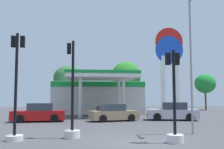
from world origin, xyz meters
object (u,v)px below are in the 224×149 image
(car_1, at_px, (172,112))
(tree_2, at_px, (126,76))
(station_pole_sign, at_px, (169,60))
(traffic_signal_2, at_px, (174,114))
(traffic_signal_1, at_px, (16,103))
(corner_streetlamp, at_px, (192,53))
(traffic_signal_0, at_px, (72,114))
(tree_3, at_px, (205,84))
(tree_1, at_px, (68,78))
(car_2, at_px, (39,113))
(car_3, at_px, (114,113))

(car_1, relative_size, tree_2, 0.63)
(station_pole_sign, xyz_separation_m, traffic_signal_2, (-6.30, -18.85, -5.26))
(traffic_signal_1, bearing_deg, corner_streetlamp, 5.70)
(car_1, bearing_deg, traffic_signal_0, -132.78)
(traffic_signal_0, distance_m, tree_3, 33.09)
(car_1, relative_size, tree_1, 0.70)
(tree_3, xyz_separation_m, corner_streetlamp, (-13.34, -25.68, 0.40))
(car_2, bearing_deg, tree_3, 36.15)
(station_pole_sign, relative_size, tree_3, 1.83)
(traffic_signal_2, distance_m, tree_2, 28.75)
(corner_streetlamp, bearing_deg, tree_1, 108.12)
(tree_1, bearing_deg, station_pole_sign, -35.73)
(car_1, xyz_separation_m, traffic_signal_1, (-11.32, -9.80, 1.08))
(station_pole_sign, xyz_separation_m, corner_streetlamp, (-4.33, -16.49, -1.95))
(traffic_signal_0, bearing_deg, tree_2, 74.58)
(station_pole_sign, distance_m, tree_2, 10.29)
(tree_2, relative_size, corner_streetlamp, 0.97)
(car_2, relative_size, car_3, 1.02)
(car_1, bearing_deg, station_pole_sign, 72.33)
(car_1, relative_size, tree_3, 0.83)
(traffic_signal_2, bearing_deg, car_2, 125.45)
(corner_streetlamp, bearing_deg, station_pole_sign, 75.30)
(tree_1, bearing_deg, traffic_signal_1, -92.23)
(tree_1, bearing_deg, traffic_signal_2, -77.10)
(traffic_signal_2, distance_m, tree_1, 28.95)
(station_pole_sign, relative_size, tree_1, 1.56)
(traffic_signal_2, height_order, tree_2, tree_2)
(tree_1, relative_size, corner_streetlamp, 0.87)
(car_2, xyz_separation_m, tree_2, (10.44, 17.27, 4.63))
(traffic_signal_1, bearing_deg, traffic_signal_2, -10.82)
(traffic_signal_0, bearing_deg, car_1, 47.22)
(car_1, bearing_deg, traffic_signal_1, -139.10)
(car_3, xyz_separation_m, traffic_signal_1, (-5.93, -9.52, 1.13))
(car_3, bearing_deg, corner_streetlamp, -67.86)
(car_3, relative_size, tree_1, 0.65)
(traffic_signal_2, bearing_deg, tree_1, 102.90)
(tree_2, relative_size, tree_3, 1.31)
(car_1, relative_size, car_2, 1.06)
(car_3, height_order, traffic_signal_1, traffic_signal_1)
(traffic_signal_0, relative_size, traffic_signal_1, 0.96)
(car_1, relative_size, traffic_signal_1, 0.91)
(traffic_signal_2, xyz_separation_m, tree_2, (2.55, 28.36, 4.04))
(tree_1, bearing_deg, car_1, -58.49)
(car_2, bearing_deg, corner_streetlamp, -41.47)
(tree_2, distance_m, tree_3, 12.82)
(car_1, bearing_deg, tree_3, 55.76)
(tree_1, xyz_separation_m, tree_3, (21.73, 0.04, -0.69))
(station_pole_sign, relative_size, corner_streetlamp, 1.36)
(traffic_signal_1, relative_size, tree_1, 0.77)
(car_2, xyz_separation_m, traffic_signal_2, (7.89, -11.09, 0.59))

